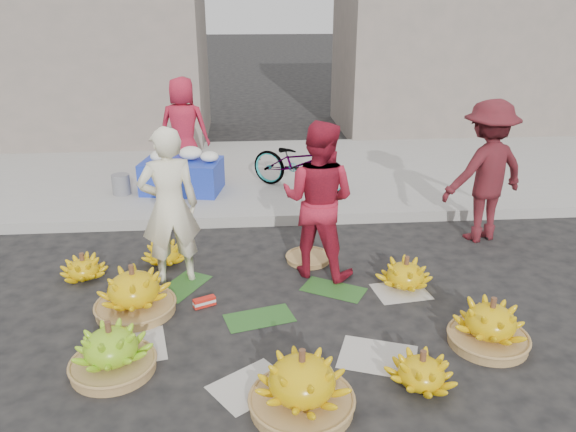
{
  "coord_description": "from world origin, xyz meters",
  "views": [
    {
      "loc": [
        -0.19,
        -4.87,
        2.92
      ],
      "look_at": [
        0.25,
        0.69,
        0.7
      ],
      "focal_mm": 35.0,
      "sensor_mm": 36.0,
      "label": 1
    }
  ],
  "objects": [
    {
      "name": "sidewalk",
      "position": [
        0.0,
        4.3,
        0.06
      ],
      "size": [
        40.0,
        4.0,
        0.12
      ],
      "primitive_type": "cube",
      "color": "gray",
      "rests_on": "ground"
    },
    {
      "name": "man_striped",
      "position": [
        2.75,
        1.5,
        0.88
      ],
      "size": [
        1.29,
        0.99,
        1.77
      ],
      "primitive_type": "imported",
      "rotation": [
        0.0,
        0.0,
        3.46
      ],
      "color": "maroon",
      "rests_on": "ground"
    },
    {
      "name": "banana_bunch_4",
      "position": [
        1.92,
        -0.79,
        0.2
      ],
      "size": [
        0.81,
        0.81,
        0.47
      ],
      "rotation": [
        0.0,
        0.0,
        0.42
      ],
      "color": "olive",
      "rests_on": "ground"
    },
    {
      "name": "banana_bunch_0",
      "position": [
        -1.31,
        0.02,
        0.23
      ],
      "size": [
        0.82,
        0.82,
        0.51
      ],
      "rotation": [
        0.0,
        0.0,
        -0.22
      ],
      "color": "olive",
      "rests_on": "ground"
    },
    {
      "name": "banana_bunch_6",
      "position": [
        -1.99,
        0.77,
        0.13
      ],
      "size": [
        0.6,
        0.6,
        0.3
      ],
      "rotation": [
        0.0,
        0.0,
        -0.37
      ],
      "color": "#E2B90B",
      "rests_on": "ground"
    },
    {
      "name": "banana_bunch_1",
      "position": [
        -1.33,
        -0.91,
        0.2
      ],
      "size": [
        0.75,
        0.75,
        0.47
      ],
      "rotation": [
        0.0,
        0.0,
        0.28
      ],
      "color": "olive",
      "rests_on": "ground"
    },
    {
      "name": "incense_stack",
      "position": [
        -0.64,
        0.06,
        0.05
      ],
      "size": [
        0.23,
        0.16,
        0.09
      ],
      "primitive_type": "cube",
      "rotation": [
        0.0,
        0.0,
        0.44
      ],
      "color": "red",
      "rests_on": "ground"
    },
    {
      "name": "banana_bunch_2",
      "position": [
        0.18,
        -1.48,
        0.23
      ],
      "size": [
        0.83,
        0.83,
        0.52
      ],
      "rotation": [
        0.0,
        0.0,
        -0.19
      ],
      "color": "olive",
      "rests_on": "ground"
    },
    {
      "name": "ground",
      "position": [
        0.0,
        0.0,
        0.0
      ],
      "size": [
        80.0,
        80.0,
        0.0
      ],
      "primitive_type": "plane",
      "color": "black",
      "rests_on": "ground"
    },
    {
      "name": "vendor_cream",
      "position": [
        -0.99,
        0.67,
        0.85
      ],
      "size": [
        0.7,
        0.54,
        1.7
      ],
      "primitive_type": "imported",
      "rotation": [
        0.0,
        0.0,
        3.38
      ],
      "color": "#F3EDCC",
      "rests_on": "ground"
    },
    {
      "name": "banana_bunch_3",
      "position": [
        1.15,
        -1.3,
        0.14
      ],
      "size": [
        0.51,
        0.51,
        0.33
      ],
      "rotation": [
        0.0,
        0.0,
        0.0
      ],
      "color": "#E2B90B",
      "rests_on": "ground"
    },
    {
      "name": "flower_table",
      "position": [
        -1.14,
        3.29,
        0.39
      ],
      "size": [
        1.26,
        0.92,
        0.67
      ],
      "rotation": [
        0.0,
        0.0,
        -0.19
      ],
      "color": "#192EA7",
      "rests_on": "sidewalk"
    },
    {
      "name": "bicycle",
      "position": [
        0.62,
        3.25,
        0.54
      ],
      "size": [
        1.34,
        1.63,
        0.83
      ],
      "primitive_type": "imported",
      "rotation": [
        0.0,
        0.0,
        0.98
      ],
      "color": "gray",
      "rests_on": "sidewalk"
    },
    {
      "name": "vendor_red",
      "position": [
        0.58,
        0.72,
        0.86
      ],
      "size": [
        1.04,
        0.96,
        1.72
      ],
      "primitive_type": "imported",
      "rotation": [
        0.0,
        0.0,
        2.67
      ],
      "color": "#BA1C32",
      "rests_on": "ground"
    },
    {
      "name": "grey_bucket",
      "position": [
        -2.05,
        3.23,
        0.27
      ],
      "size": [
        0.27,
        0.27,
        0.3
      ],
      "primitive_type": "cylinder",
      "color": "slate",
      "rests_on": "sidewalk"
    },
    {
      "name": "building_left",
      "position": [
        -4.0,
        7.2,
        2.0
      ],
      "size": [
        6.0,
        3.0,
        4.0
      ],
      "primitive_type": "cube",
      "color": "gray",
      "rests_on": "sidewalk"
    },
    {
      "name": "banana_bunch_7",
      "position": [
        -1.15,
        1.08,
        0.13
      ],
      "size": [
        0.49,
        0.49,
        0.31
      ],
      "rotation": [
        0.0,
        0.0,
        0.05
      ],
      "color": "#E2B90B",
      "rests_on": "ground"
    },
    {
      "name": "flower_vendor",
      "position": [
        -1.16,
        4.03,
        0.92
      ],
      "size": [
        0.86,
        0.64,
        1.61
      ],
      "primitive_type": "imported",
      "rotation": [
        0.0,
        0.0,
        2.98
      ],
      "color": "#BA1C32",
      "rests_on": "sidewalk"
    },
    {
      "name": "basket_spare",
      "position": [
        0.51,
        1.01,
        0.03
      ],
      "size": [
        0.55,
        0.55,
        0.06
      ],
      "primitive_type": "cylinder",
      "rotation": [
        0.0,
        0.0,
        0.09
      ],
      "color": "olive",
      "rests_on": "ground"
    },
    {
      "name": "banana_leaves",
      "position": [
        -0.1,
        0.2,
        0.0
      ],
      "size": [
        2.0,
        1.0,
        0.0
      ],
      "primitive_type": null,
      "color": "#1F501A",
      "rests_on": "ground"
    },
    {
      "name": "banana_bunch_5",
      "position": [
        1.47,
        0.32,
        0.15
      ],
      "size": [
        0.73,
        0.73,
        0.35
      ],
      "rotation": [
        0.0,
        0.0,
        -0.42
      ],
      "color": "#E2B90B",
      "rests_on": "ground"
    },
    {
      "name": "curb",
      "position": [
        0.0,
        2.2,
        0.07
      ],
      "size": [
        40.0,
        0.25,
        0.15
      ],
      "primitive_type": "cube",
      "color": "gray",
      "rests_on": "ground"
    },
    {
      "name": "newspaper_scatter",
      "position": [
        0.0,
        -0.8,
        0.0
      ],
      "size": [
        3.2,
        1.8,
        0.0
      ],
      "primitive_type": null,
      "color": "beige",
      "rests_on": "ground"
    },
    {
      "name": "building_right",
      "position": [
        4.5,
        7.7,
        2.5
      ],
      "size": [
        5.0,
        3.0,
        5.0
      ],
      "primitive_type": "cube",
      "color": "gray",
      "rests_on": "sidewalk"
    }
  ]
}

